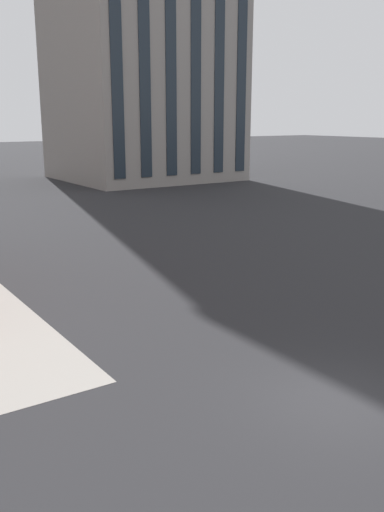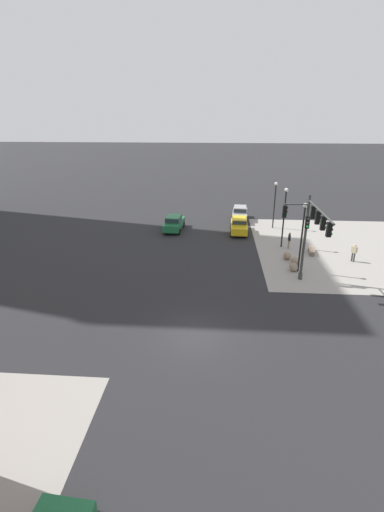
{
  "view_description": "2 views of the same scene",
  "coord_description": "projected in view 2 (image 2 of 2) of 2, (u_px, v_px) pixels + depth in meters",
  "views": [
    {
      "loc": [
        -9.94,
        -8.36,
        6.81
      ],
      "look_at": [
        0.23,
        6.69,
        2.31
      ],
      "focal_mm": 39.17,
      "sensor_mm": 36.0,
      "label": 1
    },
    {
      "loc": [
        -18.05,
        -1.11,
        12.08
      ],
      "look_at": [
        4.06,
        0.5,
        3.43
      ],
      "focal_mm": 25.34,
      "sensor_mm": 36.0,
      "label": 2
    }
  ],
  "objects": [
    {
      "name": "ground_plane",
      "position": [
        196.0,
        335.0,
        21.23
      ],
      "size": [
        320.0,
        320.0,
        0.0
      ],
      "primitive_type": "plane",
      "color": "#262628"
    },
    {
      "name": "street_lamp_mid_sidewalk",
      "position": [
        284.0,
        211.0,
        34.25
      ],
      "size": [
        0.36,
        0.36,
        5.8
      ],
      "color": "black",
      "rests_on": "ground"
    },
    {
      "name": "bollard_sphere_curb_b",
      "position": [
        295.0,
        260.0,
        31.25
      ],
      "size": [
        0.72,
        0.72,
        0.72
      ],
      "primitive_type": "sphere",
      "color": "gray",
      "rests_on": "ground"
    },
    {
      "name": "street_lamp_corner_far",
      "position": [
        275.0,
        199.0,
        40.39
      ],
      "size": [
        0.36,
        0.36,
        5.24
      ],
      "color": "black",
      "rests_on": "ground"
    },
    {
      "name": "pedestrian_at_curb",
      "position": [
        289.0,
        239.0,
        34.88
      ],
      "size": [
        0.55,
        0.21,
        1.57
      ],
      "color": "gray",
      "rests_on": "ground"
    },
    {
      "name": "street_lamp_corner_near",
      "position": [
        302.0,
        230.0,
        28.69
      ],
      "size": [
        0.36,
        0.36,
        5.75
      ],
      "color": "black",
      "rests_on": "ground"
    },
    {
      "name": "traffic_signal_main",
      "position": [
        309.0,
        227.0,
        25.43
      ],
      "size": [
        6.37,
        2.09,
        6.74
      ],
      "color": "#383D38",
      "rests_on": "ground"
    },
    {
      "name": "bollard_sphere_curb_c",
      "position": [
        287.0,
        256.0,
        32.32
      ],
      "size": [
        0.72,
        0.72,
        0.72
      ],
      "primitive_type": "sphere",
      "color": "gray",
      "rests_on": "ground"
    },
    {
      "name": "sidewalk_corner_slab",
      "position": [
        354.0,
        248.0,
        35.12
      ],
      "size": [
        20.0,
        19.0,
        0.02
      ],
      "primitive_type": "cube",
      "color": "gray",
      "rests_on": "ground"
    },
    {
      "name": "car_main_northbound_near",
      "position": [
        240.0,
        213.0,
        44.32
      ],
      "size": [
        4.51,
        2.12,
        1.68
      ],
      "color": "#99999E",
      "rests_on": "ground"
    },
    {
      "name": "bench_near_signal",
      "position": [
        311.0,
        250.0,
        33.73
      ],
      "size": [
        1.84,
        0.69,
        0.49
      ],
      "color": "tan",
      "rests_on": "ground"
    },
    {
      "name": "bollard_sphere_curb_a",
      "position": [
        293.0,
        267.0,
        29.9
      ],
      "size": [
        0.72,
        0.72,
        0.72
      ],
      "primitive_type": "sphere",
      "color": "gray",
      "rests_on": "ground"
    },
    {
      "name": "car_cross_westbound",
      "position": [
        174.0,
        222.0,
        40.33
      ],
      "size": [
        4.52,
        2.14,
        1.68
      ],
      "color": "#1E6B3D",
      "rests_on": "ground"
    },
    {
      "name": "pedestrian_near_bench",
      "position": [
        354.0,
        252.0,
        31.66
      ],
      "size": [
        0.36,
        0.47,
        1.63
      ],
      "color": "#333333",
      "rests_on": "ground"
    },
    {
      "name": "car_cross_eastbound",
      "position": [
        239.0,
        225.0,
        39.5
      ],
      "size": [
        4.46,
        2.0,
        1.68
      ],
      "color": "gold",
      "rests_on": "ground"
    }
  ]
}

